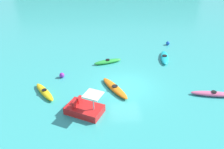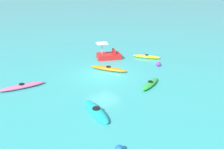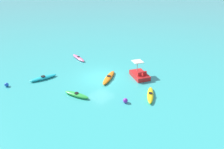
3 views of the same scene
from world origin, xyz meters
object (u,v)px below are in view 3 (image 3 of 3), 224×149
object	(u,v)px
kayak_yellow	(150,95)
buoy_blue	(7,85)
buoy_purple	(125,101)
kayak_cyan	(43,78)
kayak_pink	(78,58)
kayak_green	(77,95)
pedal_boat_red	(140,74)
kayak_orange	(109,77)

from	to	relation	value
kayak_yellow	buoy_blue	bearing A→B (deg)	35.56
kayak_yellow	buoy_purple	world-z (taller)	buoy_purple
kayak_yellow	kayak_cyan	xyz separation A→B (m)	(10.53, 5.08, 0.00)
kayak_cyan	buoy_blue	distance (m)	3.59
kayak_pink	buoy_blue	xyz separation A→B (m)	(-0.72, 9.75, 0.04)
kayak_pink	kayak_cyan	distance (m)	6.69
kayak_yellow	buoy_purple	distance (m)	2.60
kayak_cyan	kayak_green	bearing A→B (deg)	-175.80
buoy_purple	pedal_boat_red	bearing A→B (deg)	-68.26
kayak_orange	pedal_boat_red	size ratio (longest dim) A/B	1.20
kayak_cyan	pedal_boat_red	distance (m)	10.68
kayak_green	buoy_blue	size ratio (longest dim) A/B	6.75
kayak_cyan	kayak_orange	size ratio (longest dim) A/B	0.89
kayak_cyan	kayak_green	distance (m)	5.48
kayak_cyan	pedal_boat_red	world-z (taller)	pedal_boat_red
kayak_cyan	kayak_orange	xyz separation A→B (m)	(-5.23, -4.98, -0.00)
kayak_pink	buoy_blue	distance (m)	9.77
kayak_pink	kayak_cyan	bearing A→B (deg)	107.34
kayak_yellow	kayak_orange	world-z (taller)	same
kayak_yellow	kayak_green	bearing A→B (deg)	42.67
kayak_green	buoy_blue	xyz separation A→B (m)	(6.73, 3.76, 0.04)
kayak_pink	buoy_purple	size ratio (longest dim) A/B	7.94
kayak_cyan	kayak_yellow	bearing A→B (deg)	-154.27
pedal_boat_red	buoy_purple	distance (m)	5.27
kayak_green	buoy_purple	world-z (taller)	buoy_purple
kayak_pink	kayak_orange	xyz separation A→B (m)	(-7.23, 1.40, 0.00)
buoy_purple	kayak_cyan	bearing A→B (deg)	16.02
kayak_orange	buoy_purple	bearing A→B (deg)	151.69
kayak_pink	kayak_orange	distance (m)	7.36
kayak_orange	kayak_green	size ratio (longest dim) A/B	1.26
kayak_yellow	kayak_cyan	size ratio (longest dim) A/B	0.91
kayak_orange	pedal_boat_red	xyz separation A→B (m)	(-2.27, -2.62, 0.17)
buoy_blue	kayak_green	bearing A→B (deg)	-150.79
pedal_boat_red	kayak_pink	bearing A→B (deg)	7.34
pedal_boat_red	kayak_yellow	bearing A→B (deg)	140.19
buoy_blue	pedal_boat_red	bearing A→B (deg)	-128.64
kayak_yellow	buoy_purple	bearing A→B (deg)	65.33
kayak_pink	kayak_yellow	bearing A→B (deg)	174.04
kayak_orange	buoy_blue	distance (m)	10.58
kayak_yellow	pedal_boat_red	distance (m)	3.95
buoy_blue	kayak_orange	bearing A→B (deg)	-127.92
kayak_pink	kayak_green	size ratio (longest dim) A/B	1.25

